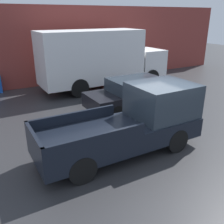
# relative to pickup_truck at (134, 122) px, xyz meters

# --- Properties ---
(ground_plane) EXTENTS (60.00, 60.00, 0.00)m
(ground_plane) POSITION_rel_pickup_truck_xyz_m (0.77, -0.01, -1.02)
(ground_plane) COLOR #2D2D30
(building_wall) EXTENTS (28.00, 0.15, 4.99)m
(building_wall) POSITION_rel_pickup_truck_xyz_m (0.77, 10.00, 1.47)
(building_wall) COLOR brown
(building_wall) RESTS_ON ground
(pickup_truck) EXTENTS (5.57, 1.98, 2.19)m
(pickup_truck) POSITION_rel_pickup_truck_xyz_m (0.00, 0.00, 0.00)
(pickup_truck) COLOR black
(pickup_truck) RESTS_ON ground
(car) EXTENTS (4.56, 1.95, 1.57)m
(car) POSITION_rel_pickup_truck_xyz_m (2.18, 3.26, -0.21)
(car) COLOR black
(car) RESTS_ON ground
(delivery_truck) EXTENTS (8.14, 2.47, 3.57)m
(delivery_truck) POSITION_rel_pickup_truck_xyz_m (2.50, 7.51, 0.89)
(delivery_truck) COLOR white
(delivery_truck) RESTS_ON ground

